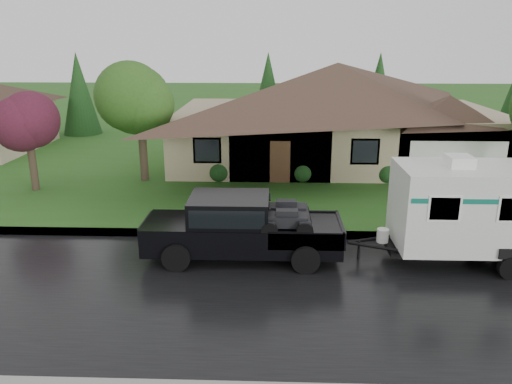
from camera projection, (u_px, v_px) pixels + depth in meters
ground at (320, 263)px, 16.31m from camera, size 140.00×140.00×0.00m
road at (326, 292)px, 14.40m from camera, size 140.00×8.00×0.01m
curb at (315, 235)px, 18.44m from camera, size 140.00×0.50×0.15m
lawn at (299, 157)px, 30.62m from camera, size 140.00×26.00×0.15m
house_main at (342, 102)px, 28.40m from camera, size 19.44×10.80×6.90m
tree_left_green at (140, 100)px, 24.18m from camera, size 3.49×3.49×5.78m
tree_red at (27, 124)px, 22.79m from camera, size 2.74×2.74×4.54m
shrub_row at (345, 172)px, 24.94m from camera, size 13.60×1.00×1.00m
pickup_truck at (239, 225)px, 16.38m from camera, size 6.40×2.43×2.13m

